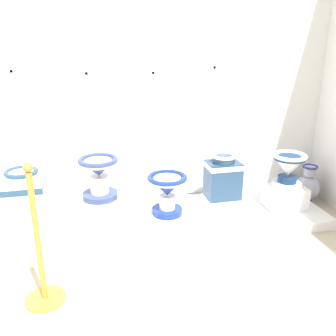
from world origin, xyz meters
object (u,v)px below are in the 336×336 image
at_px(antique_toilet_slender_white, 99,172).
at_px(decorative_vase_spare, 308,186).
at_px(plinth_block_tall_cobalt, 222,202).
at_px(info_placard_first, 16,76).
at_px(info_placard_second, 90,78).
at_px(stanchion_post_near_left, 41,265).
at_px(plinth_block_central_ornate, 285,197).
at_px(plinth_block_broad_patterned, 29,227).
at_px(antique_toilet_broad_patterned, 24,195).
at_px(antique_toilet_central_ornate, 288,167).
at_px(info_placard_fourth, 217,72).
at_px(plinth_block_slender_white, 101,212).
at_px(antique_toilet_pale_glazed, 167,189).
at_px(plinth_block_pale_glazed, 167,216).
at_px(antique_toilet_tall_cobalt, 223,176).
at_px(info_placard_third, 157,77).

xyz_separation_m(antique_toilet_slender_white, decorative_vase_spare, (2.27, 0.24, -0.43)).
xyz_separation_m(plinth_block_tall_cobalt, info_placard_first, (-1.88, 0.39, 1.26)).
distance_m(plinth_block_tall_cobalt, decorative_vase_spare, 1.06).
height_order(info_placard_second, stanchion_post_near_left, info_placard_second).
xyz_separation_m(plinth_block_central_ornate, info_placard_first, (-2.50, 0.54, 1.20)).
xyz_separation_m(plinth_block_broad_patterned, stanchion_post_near_left, (0.19, -0.81, 0.11)).
bearing_deg(plinth_block_central_ornate, decorative_vase_spare, 31.32).
bearing_deg(antique_toilet_broad_patterned, stanchion_post_near_left, -77.03).
distance_m(antique_toilet_slender_white, antique_toilet_central_ornate, 1.85).
height_order(antique_toilet_broad_patterned, info_placard_fourth, info_placard_fourth).
bearing_deg(info_placard_second, plinth_block_slender_white, -89.04).
xyz_separation_m(antique_toilet_slender_white, info_placard_second, (-0.01, 0.52, 0.76)).
distance_m(antique_toilet_broad_patterned, antique_toilet_pale_glazed, 1.25).
height_order(plinth_block_slender_white, info_placard_fourth, info_placard_fourth).
bearing_deg(info_placard_fourth, antique_toilet_central_ornate, -42.77).
xyz_separation_m(plinth_block_slender_white, info_placard_fourth, (1.26, 0.52, 1.17)).
distance_m(plinth_block_pale_glazed, info_placard_second, 1.50).
distance_m(info_placard_first, decorative_vase_spare, 3.18).
xyz_separation_m(plinth_block_broad_patterned, plinth_block_central_ornate, (2.48, 0.00, 0.04)).
xyz_separation_m(plinth_block_slender_white, plinth_block_tall_cobalt, (1.22, 0.13, -0.09)).
bearing_deg(plinth_block_tall_cobalt, plinth_block_central_ornate, -13.91).
relative_size(antique_toilet_pale_glazed, decorative_vase_spare, 0.91).
height_order(antique_toilet_tall_cobalt, info_placard_fourth, info_placard_fourth).
xyz_separation_m(plinth_block_tall_cobalt, plinth_block_central_ornate, (0.62, -0.15, 0.06)).
distance_m(plinth_block_slender_white, info_placard_third, 1.41).
relative_size(info_placard_first, decorative_vase_spare, 0.38).
relative_size(antique_toilet_slender_white, info_placard_third, 2.96).
height_order(antique_toilet_broad_patterned, plinth_block_slender_white, antique_toilet_broad_patterned).
xyz_separation_m(info_placard_third, decorative_vase_spare, (1.64, -0.28, -1.19)).
bearing_deg(stanchion_post_near_left, plinth_block_broad_patterned, 102.97).
bearing_deg(plinth_block_slender_white, antique_toilet_slender_white, 75.96).
xyz_separation_m(plinth_block_slender_white, antique_toilet_tall_cobalt, (1.22, 0.13, 0.20)).
distance_m(plinth_block_slender_white, plinth_block_tall_cobalt, 1.23).
bearing_deg(info_placard_second, antique_toilet_slender_white, -89.04).
xyz_separation_m(plinth_block_slender_white, antique_toilet_slender_white, (0.00, 0.00, 0.38)).
height_order(plinth_block_central_ornate, info_placard_third, info_placard_third).
relative_size(plinth_block_broad_patterned, plinth_block_pale_glazed, 1.12).
bearing_deg(antique_toilet_central_ornate, plinth_block_central_ornate, 0.00).
bearing_deg(plinth_block_slender_white, antique_toilet_central_ornate, -0.71).
xyz_separation_m(plinth_block_broad_patterned, info_placard_third, (1.27, 0.55, 1.21)).
distance_m(plinth_block_broad_patterned, antique_toilet_broad_patterned, 0.30).
xyz_separation_m(plinth_block_tall_cobalt, decorative_vase_spare, (1.05, 0.11, 0.04)).
relative_size(plinth_block_broad_patterned, info_placard_third, 2.88).
height_order(plinth_block_tall_cobalt, antique_toilet_tall_cobalt, antique_toilet_tall_cobalt).
distance_m(plinth_block_central_ornate, info_placard_second, 2.26).
height_order(antique_toilet_broad_patterned, antique_toilet_pale_glazed, antique_toilet_broad_patterned).
distance_m(antique_toilet_broad_patterned, plinth_block_central_ornate, 2.49).
bearing_deg(plinth_block_broad_patterned, plinth_block_tall_cobalt, 4.89).
height_order(antique_toilet_tall_cobalt, stanchion_post_near_left, stanchion_post_near_left).
distance_m(antique_toilet_slender_white, antique_toilet_pale_glazed, 0.65).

